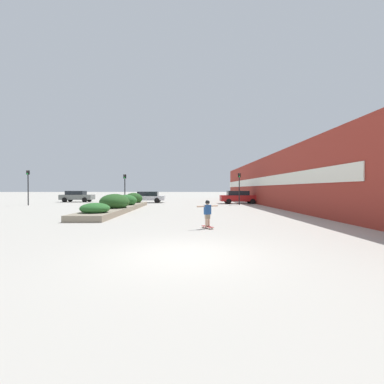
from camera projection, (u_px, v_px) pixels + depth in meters
name	position (u px, v px, depth m)	size (l,w,h in m)	color
ground_plane	(185.00, 254.00, 6.98)	(300.00, 300.00, 0.00)	#ADA89E
building_wall_right	(269.00, 181.00, 26.42)	(0.67, 45.12, 5.18)	maroon
planter_box	(120.00, 204.00, 21.11)	(2.23, 15.04, 1.41)	gray
skateboard	(207.00, 227.00, 11.56)	(0.54, 0.72, 0.09)	maroon
skateboarder	(208.00, 210.00, 11.55)	(1.00, 0.61, 1.19)	tan
car_leftmost	(239.00, 197.00, 31.20)	(4.60, 1.89, 1.56)	maroon
car_center_left	(147.00, 197.00, 33.40)	(4.64, 2.05, 1.45)	#BCBCC1
car_center_right	(324.00, 196.00, 33.78)	(3.84, 2.01, 1.49)	#BCBCC1
car_rightmost	(77.00, 196.00, 35.31)	(4.31, 1.90, 1.52)	slate
traffic_light_left	(125.00, 184.00, 28.44)	(0.28, 0.30, 3.41)	black
traffic_light_right	(239.00, 183.00, 28.61)	(0.28, 0.30, 3.55)	black
traffic_light_far_left	(28.00, 182.00, 27.84)	(0.28, 0.30, 3.80)	black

